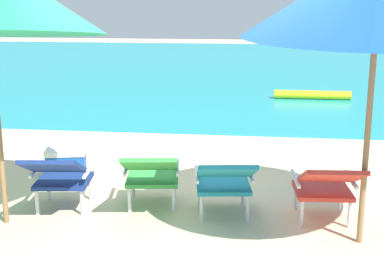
% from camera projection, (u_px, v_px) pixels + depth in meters
% --- Properties ---
extents(ground_plane, '(40.00, 40.00, 0.00)m').
position_uv_depth(ground_plane, '(217.00, 123.00, 9.16)').
color(ground_plane, beige).
extents(ocean_band, '(40.00, 18.00, 0.01)m').
position_uv_depth(ocean_band, '(237.00, 66.00, 17.02)').
color(ocean_band, teal).
rests_on(ocean_band, ground_plane).
extents(swim_buoy, '(1.60, 0.18, 0.18)m').
position_uv_depth(swim_buoy, '(312.00, 95.00, 11.32)').
color(swim_buoy, yellow).
rests_on(swim_buoy, ocean_band).
extents(lounge_chair_far_left, '(0.63, 0.93, 0.68)m').
position_uv_depth(lounge_chair_far_left, '(59.00, 175.00, 5.18)').
color(lounge_chair_far_left, navy).
rests_on(lounge_chair_far_left, ground_plane).
extents(lounge_chair_near_left, '(0.65, 0.94, 0.68)m').
position_uv_depth(lounge_chair_near_left, '(151.00, 173.00, 5.25)').
color(lounge_chair_near_left, '#338E3D').
rests_on(lounge_chair_near_left, ground_plane).
extents(lounge_chair_near_right, '(0.65, 0.94, 0.68)m').
position_uv_depth(lounge_chair_near_right, '(225.00, 179.00, 5.05)').
color(lounge_chair_near_right, teal).
rests_on(lounge_chair_near_right, ground_plane).
extents(lounge_chair_far_right, '(0.60, 0.91, 0.68)m').
position_uv_depth(lounge_chair_far_right, '(327.00, 185.00, 4.90)').
color(lounge_chair_far_right, red).
rests_on(lounge_chair_far_right, ground_plane).
extents(cooler_box, '(0.53, 0.42, 0.32)m').
position_uv_depth(cooler_box, '(66.00, 162.00, 6.42)').
color(cooler_box, '#194CA5').
rests_on(cooler_box, ground_plane).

